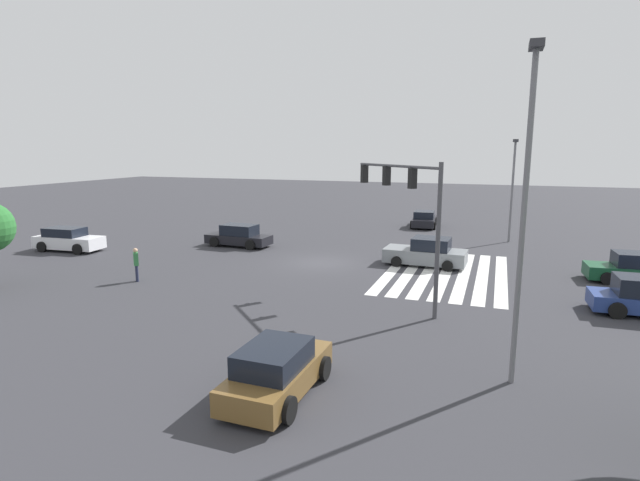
{
  "coord_description": "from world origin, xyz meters",
  "views": [
    {
      "loc": [
        -27.11,
        -9.75,
        6.74
      ],
      "look_at": [
        0.0,
        0.0,
        1.35
      ],
      "focal_mm": 28.0,
      "sensor_mm": 36.0,
      "label": 1
    }
  ],
  "objects_px": {
    "car_6": "(635,269)",
    "car_0": "(424,219)",
    "pedestrian": "(136,263)",
    "traffic_signal_mast": "(407,199)",
    "car_5": "(427,253)",
    "car_1": "(68,240)",
    "car_4": "(239,236)",
    "street_light_pole_a": "(525,192)",
    "street_light_pole_b": "(513,180)",
    "car_3": "(277,371)"
  },
  "relations": [
    {
      "from": "car_6",
      "to": "car_0",
      "type": "bearing_deg",
      "value": -52.71
    },
    {
      "from": "car_0",
      "to": "pedestrian",
      "type": "relative_size",
      "value": 2.54
    },
    {
      "from": "traffic_signal_mast",
      "to": "car_5",
      "type": "relative_size",
      "value": 1.32
    },
    {
      "from": "car_1",
      "to": "car_5",
      "type": "height_order",
      "value": "car_5"
    },
    {
      "from": "car_1",
      "to": "car_4",
      "type": "height_order",
      "value": "car_1"
    },
    {
      "from": "car_4",
      "to": "street_light_pole_a",
      "type": "relative_size",
      "value": 0.49
    },
    {
      "from": "street_light_pole_a",
      "to": "street_light_pole_b",
      "type": "relative_size",
      "value": 1.29
    },
    {
      "from": "street_light_pole_b",
      "to": "car_0",
      "type": "bearing_deg",
      "value": 54.07
    },
    {
      "from": "traffic_signal_mast",
      "to": "street_light_pole_a",
      "type": "relative_size",
      "value": 0.66
    },
    {
      "from": "pedestrian",
      "to": "car_1",
      "type": "bearing_deg",
      "value": 109.71
    },
    {
      "from": "pedestrian",
      "to": "street_light_pole_a",
      "type": "distance_m",
      "value": 19.18
    },
    {
      "from": "car_4",
      "to": "car_6",
      "type": "bearing_deg",
      "value": 178.19
    },
    {
      "from": "car_1",
      "to": "car_6",
      "type": "relative_size",
      "value": 1.03
    },
    {
      "from": "car_5",
      "to": "pedestrian",
      "type": "bearing_deg",
      "value": 35.08
    },
    {
      "from": "traffic_signal_mast",
      "to": "car_0",
      "type": "height_order",
      "value": "traffic_signal_mast"
    },
    {
      "from": "traffic_signal_mast",
      "to": "car_3",
      "type": "bearing_deg",
      "value": 124.04
    },
    {
      "from": "car_3",
      "to": "street_light_pole_b",
      "type": "distance_m",
      "value": 27.42
    },
    {
      "from": "car_5",
      "to": "street_light_pole_a",
      "type": "height_order",
      "value": "street_light_pole_a"
    },
    {
      "from": "car_5",
      "to": "street_light_pole_b",
      "type": "xyz_separation_m",
      "value": [
        9.43,
        -4.6,
        3.7
      ]
    },
    {
      "from": "car_3",
      "to": "car_4",
      "type": "xyz_separation_m",
      "value": [
        18.38,
        11.31,
        -0.0
      ]
    },
    {
      "from": "car_1",
      "to": "car_5",
      "type": "bearing_deg",
      "value": 5.29
    },
    {
      "from": "traffic_signal_mast",
      "to": "car_1",
      "type": "relative_size",
      "value": 1.34
    },
    {
      "from": "pedestrian",
      "to": "traffic_signal_mast",
      "type": "bearing_deg",
      "value": -39.69
    },
    {
      "from": "car_0",
      "to": "car_4",
      "type": "bearing_deg",
      "value": 136.17
    },
    {
      "from": "car_1",
      "to": "car_4",
      "type": "bearing_deg",
      "value": 23.52
    },
    {
      "from": "street_light_pole_a",
      "to": "car_5",
      "type": "bearing_deg",
      "value": 17.51
    },
    {
      "from": "traffic_signal_mast",
      "to": "pedestrian",
      "type": "xyz_separation_m",
      "value": [
        -0.93,
        13.52,
        -3.63
      ]
    },
    {
      "from": "car_0",
      "to": "car_3",
      "type": "relative_size",
      "value": 1.06
    },
    {
      "from": "car_6",
      "to": "street_light_pole_b",
      "type": "distance_m",
      "value": 11.87
    },
    {
      "from": "car_1",
      "to": "pedestrian",
      "type": "xyz_separation_m",
      "value": [
        -4.77,
        -9.5,
        0.23
      ]
    },
    {
      "from": "traffic_signal_mast",
      "to": "car_3",
      "type": "height_order",
      "value": "traffic_signal_mast"
    },
    {
      "from": "car_3",
      "to": "street_light_pole_b",
      "type": "xyz_separation_m",
      "value": [
        26.42,
        -6.3,
        3.72
      ]
    },
    {
      "from": "street_light_pole_b",
      "to": "pedestrian",
      "type": "bearing_deg",
      "value": 134.95
    },
    {
      "from": "car_1",
      "to": "car_0",
      "type": "bearing_deg",
      "value": 37.11
    },
    {
      "from": "car_5",
      "to": "street_light_pole_b",
      "type": "bearing_deg",
      "value": -113.47
    },
    {
      "from": "car_3",
      "to": "car_0",
      "type": "bearing_deg",
      "value": 1.97
    },
    {
      "from": "car_5",
      "to": "car_6",
      "type": "distance_m",
      "value": 10.44
    },
    {
      "from": "car_6",
      "to": "street_light_pole_b",
      "type": "bearing_deg",
      "value": -62.44
    },
    {
      "from": "traffic_signal_mast",
      "to": "street_light_pole_b",
      "type": "bearing_deg",
      "value": -59.75
    },
    {
      "from": "car_0",
      "to": "street_light_pole_b",
      "type": "relative_size",
      "value": 0.6
    },
    {
      "from": "car_4",
      "to": "car_6",
      "type": "distance_m",
      "value": 23.51
    },
    {
      "from": "traffic_signal_mast",
      "to": "car_0",
      "type": "xyz_separation_m",
      "value": [
        21.98,
        2.3,
        -3.95
      ]
    },
    {
      "from": "traffic_signal_mast",
      "to": "car_1",
      "type": "xyz_separation_m",
      "value": [
        3.84,
        23.02,
        -3.86
      ]
    },
    {
      "from": "car_1",
      "to": "car_4",
      "type": "xyz_separation_m",
      "value": [
        5.18,
        -9.89,
        -0.03
      ]
    },
    {
      "from": "car_0",
      "to": "car_5",
      "type": "height_order",
      "value": "car_5"
    },
    {
      "from": "street_light_pole_a",
      "to": "car_6",
      "type": "bearing_deg",
      "value": -23.65
    },
    {
      "from": "car_5",
      "to": "street_light_pole_b",
      "type": "relative_size",
      "value": 0.64
    },
    {
      "from": "car_1",
      "to": "street_light_pole_b",
      "type": "xyz_separation_m",
      "value": [
        13.21,
        -27.51,
        3.7
      ]
    },
    {
      "from": "traffic_signal_mast",
      "to": "pedestrian",
      "type": "distance_m",
      "value": 14.03
    },
    {
      "from": "car_1",
      "to": "car_6",
      "type": "xyz_separation_m",
      "value": [
        3.58,
        -33.35,
        -0.03
      ]
    }
  ]
}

